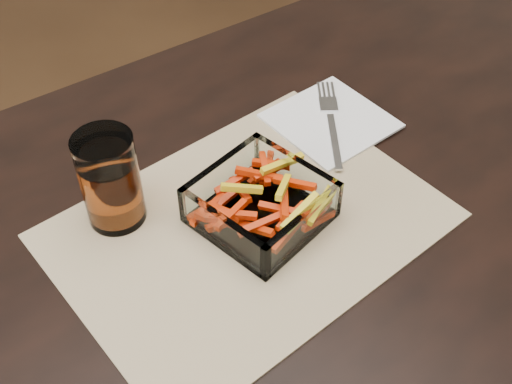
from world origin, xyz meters
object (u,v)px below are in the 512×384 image
(tumbler, at_px, (111,183))
(fork, at_px, (331,120))
(glass_bowl, at_px, (261,205))
(dining_table, at_px, (259,305))

(tumbler, relative_size, fork, 0.73)
(glass_bowl, xyz_separation_m, tumbler, (-0.14, 0.10, 0.03))
(fork, bearing_deg, glass_bowl, -120.32)
(glass_bowl, distance_m, tumbler, 0.18)
(glass_bowl, relative_size, tumbler, 1.35)
(glass_bowl, height_order, tumbler, tumbler)
(dining_table, xyz_separation_m, tumbler, (-0.10, 0.16, 0.15))
(glass_bowl, relative_size, fork, 0.98)
(tumbler, bearing_deg, glass_bowl, -36.25)
(dining_table, xyz_separation_m, fork, (0.23, 0.15, 0.10))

